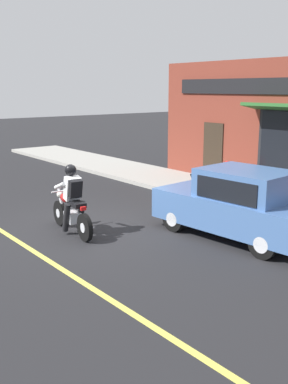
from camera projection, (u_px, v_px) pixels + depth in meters
ground_plane at (93, 228)px, 10.79m from camera, size 80.00×80.00×0.00m
sidewalk_curb at (168, 180)px, 16.16m from camera, size 2.60×22.00×0.14m
motorcycle_with_rider at (72, 205)px, 10.30m from camera, size 0.61×2.02×1.62m
car_hatchback at (238, 204)px, 9.99m from camera, size 1.91×3.89×1.57m
fire_hydrant at (227, 175)px, 14.42m from camera, size 0.36×0.24×0.88m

